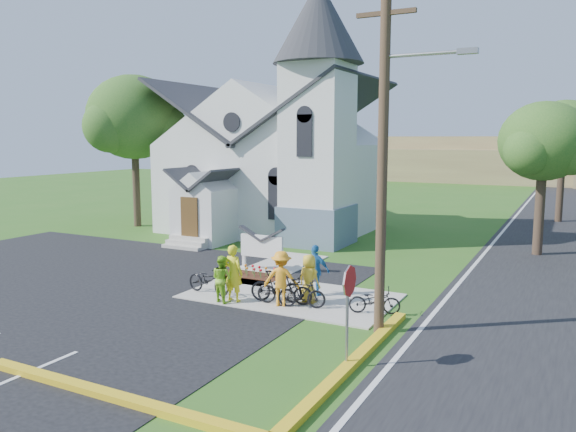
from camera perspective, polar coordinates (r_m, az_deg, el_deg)
The scene contains 23 objects.
ground at distance 19.70m, azimuth -4.33°, elevation -7.97°, with size 120.00×120.00×0.00m, color #2F611B.
parking_lot at distance 22.73m, azimuth -22.39°, elevation -6.37°, with size 20.00×16.00×0.02m, color black.
road at distance 31.55m, azimuth 27.02°, elevation -2.77°, with size 8.00×90.00×0.02m, color black.
sidewalk at distance 19.40m, azimuth 0.27°, elevation -8.13°, with size 7.00×4.00×0.05m, color #A5A295.
church at distance 32.50m, azimuth -1.03°, elevation 7.67°, with size 12.35×12.00×13.00m.
church_sign at distance 22.73m, azimuth -2.68°, elevation -3.15°, with size 2.20×0.40×1.70m.
flower_bed at distance 22.19m, azimuth -3.84°, elevation -6.05°, with size 2.60×1.10×0.07m, color #36190E.
utility_pole at distance 15.31m, azimuth 9.86°, elevation 7.86°, with size 3.45×0.28×10.00m.
stop_sign at distance 13.24m, azimuth 6.20°, elevation -7.93°, with size 0.11×0.76×2.48m.
tree_lot_corner at distance 35.47m, azimuth -15.40°, elevation 9.61°, with size 5.60×5.60×9.15m.
tree_road_near at distance 28.13m, azimuth 24.55°, elevation 6.85°, with size 4.00×4.00×7.05m.
tree_road_mid at distance 40.10m, azimuth 26.25°, elevation 7.68°, with size 4.40×4.40×7.80m.
distant_hills at distance 72.79m, azimuth 22.25°, elevation 4.81°, with size 61.00×10.00×5.60m.
cyclist_0 at distance 18.59m, azimuth -5.57°, elevation -5.79°, with size 0.69×0.45×1.89m, color yellow.
bike_0 at distance 19.66m, azimuth -8.06°, elevation -6.44°, with size 0.65×1.86×0.98m, color black.
cyclist_1 at distance 18.59m, azimuth -6.71°, elevation -6.35°, with size 0.75×0.58×1.54m, color #85CC26.
bike_1 at distance 18.51m, azimuth -1.19°, elevation -7.16°, with size 0.49×1.73×1.04m, color black.
cyclist_2 at distance 19.20m, azimuth 2.80°, elevation -5.53°, with size 1.03×0.43×1.75m, color #2470B4.
bike_2 at distance 18.30m, azimuth -0.34°, elevation -7.48°, with size 0.63×1.82×0.95m, color black.
cyclist_3 at distance 18.03m, azimuth -0.69°, elevation -6.37°, with size 1.15×0.66×1.78m, color orange.
bike_3 at distance 17.91m, azimuth 1.40°, elevation -7.88°, with size 0.43×1.53×0.92m, color black.
cyclist_4 at distance 18.40m, azimuth 2.14°, elevation -6.36°, with size 0.78×0.51×1.60m, color gold.
bike_4 at distance 17.54m, azimuth 8.78°, elevation -8.48°, with size 0.55×1.57×0.82m, color black.
Camera 1 is at (10.01, -16.09, 5.39)m, focal length 35.00 mm.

